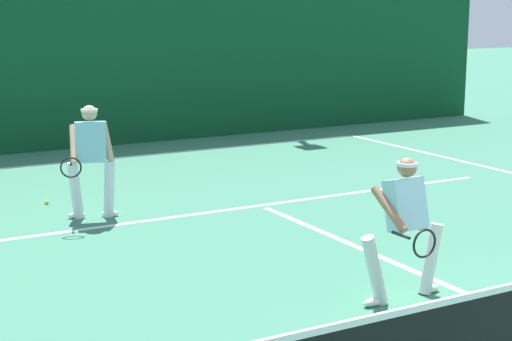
% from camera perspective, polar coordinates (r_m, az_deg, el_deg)
% --- Properties ---
extents(court_line_baseline_far, '(10.64, 0.10, 0.01)m').
position_cam_1_polar(court_line_baseline_far, '(17.06, -7.91, 1.07)').
color(court_line_baseline_far, white).
rests_on(court_line_baseline_far, ground_plane).
extents(court_line_service, '(8.67, 0.10, 0.01)m').
position_cam_1_polar(court_line_service, '(12.67, 0.30, -2.46)').
color(court_line_service, white).
rests_on(court_line_service, ground_plane).
extents(court_line_centre, '(0.10, 6.40, 0.01)m').
position_cam_1_polar(court_line_centre, '(9.98, 9.95, -6.51)').
color(court_line_centre, white).
rests_on(court_line_centre, ground_plane).
extents(player_near, '(1.09, 0.88, 1.53)m').
position_cam_1_polar(player_near, '(8.60, 10.40, -3.66)').
color(player_near, silver).
rests_on(player_near, ground_plane).
extents(player_far, '(0.96, 0.86, 1.66)m').
position_cam_1_polar(player_far, '(12.00, -11.49, 0.98)').
color(player_far, silver).
rests_on(player_far, ground_plane).
extents(tennis_ball, '(0.07, 0.07, 0.07)m').
position_cam_1_polar(tennis_ball, '(13.16, -14.44, -2.16)').
color(tennis_ball, '#D1E033').
rests_on(tennis_ball, ground_plane).
extents(back_fence_windscreen, '(20.54, 0.12, 3.22)m').
position_cam_1_polar(back_fence_windscreen, '(18.29, -9.82, 6.78)').
color(back_fence_windscreen, '#0D4224').
rests_on(back_fence_windscreen, ground_plane).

